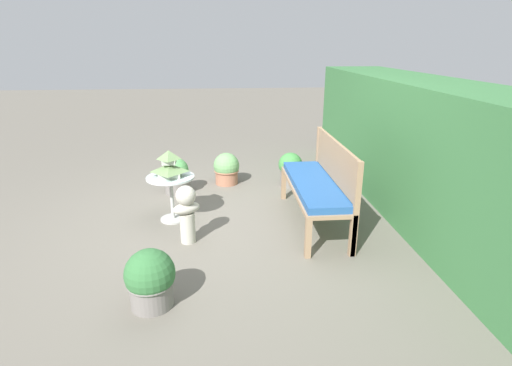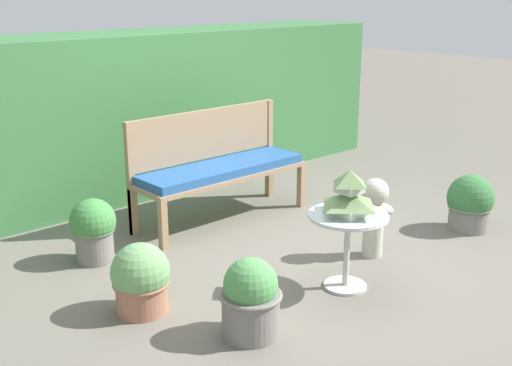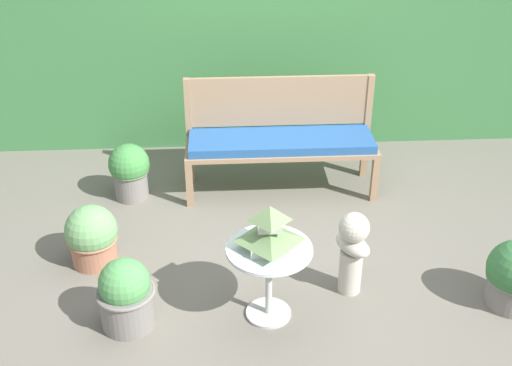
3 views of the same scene
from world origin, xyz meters
TOP-DOWN VIEW (x-y plane):
  - ground at (0.00, 0.00)m, footprint 30.00×30.00m
  - foliage_hedge_back at (0.00, 2.49)m, footprint 6.40×1.02m
  - garden_bench at (0.12, 1.06)m, footprint 1.68×0.51m
  - bench_backrest at (0.12, 1.30)m, footprint 1.68×0.06m
  - patio_table at (-0.11, -0.61)m, footprint 0.57×0.57m
  - pagoda_birdhouse at (-0.11, -0.61)m, footprint 0.34×0.34m
  - garden_bust at (0.49, -0.39)m, footprint 0.30×0.35m
  - potted_plant_table_near at (-1.21, 1.01)m, footprint 0.36×0.36m
  - potted_plant_table_far at (1.58, -0.60)m, footprint 0.41×0.41m
  - potted_plant_bench_left at (-1.05, -0.65)m, footprint 0.39×0.39m
  - potted_plant_hedge_corner at (-1.39, 0.06)m, footprint 0.39×0.39m

SIDE VIEW (x-z plane):
  - ground at x=0.00m, z-range 0.00..0.00m
  - potted_plant_hedge_corner at x=-1.39m, z-range -0.01..0.47m
  - potted_plant_table_far at x=1.58m, z-range -0.01..0.49m
  - potted_plant_bench_left at x=-1.05m, z-range -0.01..0.50m
  - potted_plant_table_near at x=-1.21m, z-range 0.01..0.52m
  - garden_bust at x=0.49m, z-range 0.05..0.69m
  - patio_table at x=-0.11m, z-range 0.16..0.71m
  - garden_bench at x=0.12m, z-range 0.19..0.72m
  - pagoda_birdhouse at x=-0.11m, z-range 0.53..0.85m
  - bench_backrest at x=0.12m, z-range 0.22..1.22m
  - foliage_hedge_back at x=0.00m, z-range 0.00..1.63m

